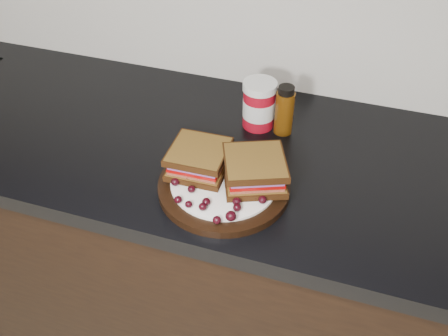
{
  "coord_description": "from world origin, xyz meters",
  "views": [
    {
      "loc": [
        0.26,
        0.83,
        1.63
      ],
      "look_at": [
        0.01,
        1.57,
        0.96
      ],
      "focal_mm": 40.0,
      "sensor_mm": 36.0,
      "label": 1
    }
  ],
  "objects_px": {
    "plate": "(224,186)",
    "condiment_jar": "(259,104)",
    "sandwich_left": "(199,159)",
    "oil_bottle": "(285,110)"
  },
  "relations": [
    {
      "from": "condiment_jar",
      "to": "oil_bottle",
      "type": "distance_m",
      "value": 0.07
    },
    {
      "from": "plate",
      "to": "sandwich_left",
      "type": "height_order",
      "value": "sandwich_left"
    },
    {
      "from": "condiment_jar",
      "to": "plate",
      "type": "bearing_deg",
      "value": -91.64
    },
    {
      "from": "condiment_jar",
      "to": "oil_bottle",
      "type": "xyz_separation_m",
      "value": [
        0.06,
        -0.01,
        0.0
      ]
    },
    {
      "from": "sandwich_left",
      "to": "condiment_jar",
      "type": "xyz_separation_m",
      "value": [
        0.07,
        0.23,
        0.01
      ]
    },
    {
      "from": "plate",
      "to": "sandwich_left",
      "type": "distance_m",
      "value": 0.08
    },
    {
      "from": "sandwich_left",
      "to": "oil_bottle",
      "type": "height_order",
      "value": "oil_bottle"
    },
    {
      "from": "sandwich_left",
      "to": "condiment_jar",
      "type": "distance_m",
      "value": 0.24
    },
    {
      "from": "plate",
      "to": "condiment_jar",
      "type": "height_order",
      "value": "condiment_jar"
    },
    {
      "from": "sandwich_left",
      "to": "oil_bottle",
      "type": "xyz_separation_m",
      "value": [
        0.13,
        0.22,
        0.01
      ]
    }
  ]
}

